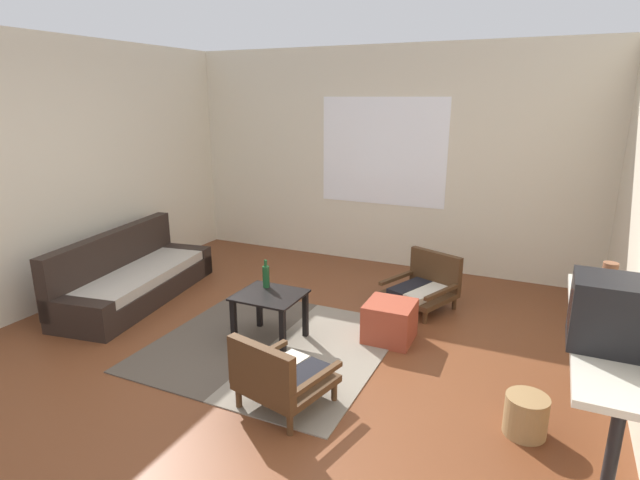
{
  "coord_description": "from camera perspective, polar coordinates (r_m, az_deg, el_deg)",
  "views": [
    {
      "loc": [
        1.96,
        -3.07,
        2.1
      ],
      "look_at": [
        0.07,
        1.01,
        0.82
      ],
      "focal_mm": 28.41,
      "sensor_mm": 36.0,
      "label": 1
    }
  ],
  "objects": [
    {
      "name": "ottoman_orange",
      "position": [
        4.59,
        7.86,
        -9.07
      ],
      "size": [
        0.42,
        0.42,
        0.35
      ],
      "primitive_type": "cube",
      "rotation": [
        0.0,
        0.0,
        0.02
      ],
      "color": "#993D28",
      "rests_on": "ground"
    },
    {
      "name": "console_shelf",
      "position": [
        3.53,
        29.42,
        -9.63
      ],
      "size": [
        0.4,
        1.85,
        0.78
      ],
      "color": "beige",
      "rests_on": "ground"
    },
    {
      "name": "ground_plane",
      "position": [
        4.2,
        -6.82,
        -14.22
      ],
      "size": [
        7.8,
        7.8,
        0.0
      ],
      "primitive_type": "plane",
      "color": "brown"
    },
    {
      "name": "area_rug",
      "position": [
        4.55,
        -5.54,
        -11.66
      ],
      "size": [
        1.93,
        1.91,
        0.01
      ],
      "color": "#4C4238",
      "rests_on": "ground"
    },
    {
      "name": "coffee_table",
      "position": [
        4.47,
        -5.67,
        -7.25
      ],
      "size": [
        0.56,
        0.5,
        0.45
      ],
      "color": "black",
      "rests_on": "ground"
    },
    {
      "name": "wicker_basket",
      "position": [
        3.67,
        22.18,
        -17.81
      ],
      "size": [
        0.27,
        0.27,
        0.27
      ],
      "primitive_type": "cylinder",
      "color": "#9E7A4C",
      "rests_on": "ground"
    },
    {
      "name": "glass_bottle",
      "position": [
        4.56,
        -6.11,
        -4.05
      ],
      "size": [
        0.06,
        0.06,
        0.26
      ],
      "color": "#194723",
      "rests_on": "coffee_table"
    },
    {
      "name": "crt_television",
      "position": [
        3.17,
        30.35,
        -7.18
      ],
      "size": [
        0.45,
        0.35,
        0.39
      ],
      "color": "black",
      "rests_on": "console_shelf"
    },
    {
      "name": "clay_vase",
      "position": [
        3.71,
        29.58,
        -5.03
      ],
      "size": [
        0.24,
        0.24,
        0.31
      ],
      "color": "brown",
      "rests_on": "console_shelf"
    },
    {
      "name": "armchair_by_window",
      "position": [
        5.33,
        11.67,
        -4.98
      ],
      "size": [
        0.78,
        0.77,
        0.55
      ],
      "color": "#472D19",
      "rests_on": "ground"
    },
    {
      "name": "side_wall_left",
      "position": [
        5.77,
        -28.93,
        6.43
      ],
      "size": [
        0.12,
        6.6,
        2.7
      ],
      "primitive_type": "cube",
      "color": "beige",
      "rests_on": "ground"
    },
    {
      "name": "armchair_striped_foreground",
      "position": [
        3.59,
        -4.61,
        -15.04
      ],
      "size": [
        0.67,
        0.67,
        0.56
      ],
      "color": "#472D19",
      "rests_on": "ground"
    },
    {
      "name": "far_wall_with_window",
      "position": [
        6.48,
        7.2,
        9.11
      ],
      "size": [
        5.6,
        0.13,
        2.7
      ],
      "color": "beige",
      "rests_on": "ground"
    },
    {
      "name": "couch",
      "position": [
        5.79,
        -20.34,
        -4.1
      ],
      "size": [
        0.99,
        2.05,
        0.72
      ],
      "color": "black",
      "rests_on": "ground"
    }
  ]
}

